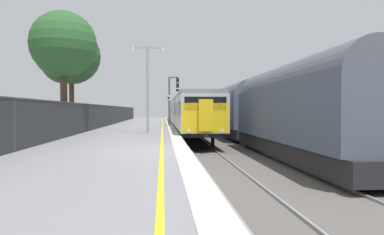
{
  "coord_description": "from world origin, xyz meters",
  "views": [
    {
      "loc": [
        -0.31,
        -12.61,
        1.46
      ],
      "look_at": [
        1.52,
        9.35,
        1.0
      ],
      "focal_mm": 32.83,
      "sensor_mm": 36.0,
      "label": 1
    }
  ],
  "objects_px": {
    "background_tree_left": "(69,57)",
    "speed_limit_sign": "(169,106)",
    "signal_gantry": "(172,95)",
    "platform_lamp_mid": "(148,82)",
    "background_tree_centre": "(62,47)",
    "commuter_train_at_platform": "(183,112)",
    "freight_train_adjacent_track": "(233,109)"
  },
  "relations": [
    {
      "from": "platform_lamp_mid",
      "to": "background_tree_left",
      "type": "xyz_separation_m",
      "value": [
        -6.6,
        7.17,
        2.49
      ]
    },
    {
      "from": "freight_train_adjacent_track",
      "to": "background_tree_left",
      "type": "height_order",
      "value": "background_tree_left"
    },
    {
      "from": "commuter_train_at_platform",
      "to": "platform_lamp_mid",
      "type": "bearing_deg",
      "value": -99.97
    },
    {
      "from": "commuter_train_at_platform",
      "to": "speed_limit_sign",
      "type": "distance_m",
      "value": 7.53
    },
    {
      "from": "freight_train_adjacent_track",
      "to": "signal_gantry",
      "type": "relative_size",
      "value": 9.3
    },
    {
      "from": "freight_train_adjacent_track",
      "to": "speed_limit_sign",
      "type": "height_order",
      "value": "freight_train_adjacent_track"
    },
    {
      "from": "platform_lamp_mid",
      "to": "background_tree_left",
      "type": "height_order",
      "value": "background_tree_left"
    },
    {
      "from": "speed_limit_sign",
      "to": "background_tree_left",
      "type": "height_order",
      "value": "background_tree_left"
    },
    {
      "from": "signal_gantry",
      "to": "platform_lamp_mid",
      "type": "bearing_deg",
      "value": -97.62
    },
    {
      "from": "commuter_train_at_platform",
      "to": "background_tree_left",
      "type": "height_order",
      "value": "background_tree_left"
    },
    {
      "from": "speed_limit_sign",
      "to": "platform_lamp_mid",
      "type": "bearing_deg",
      "value": -97.25
    },
    {
      "from": "signal_gantry",
      "to": "background_tree_centre",
      "type": "xyz_separation_m",
      "value": [
        -7.28,
        -12.99,
        2.41
      ]
    },
    {
      "from": "freight_train_adjacent_track",
      "to": "background_tree_centre",
      "type": "height_order",
      "value": "background_tree_centre"
    },
    {
      "from": "background_tree_centre",
      "to": "freight_train_adjacent_track",
      "type": "bearing_deg",
      "value": 35.23
    },
    {
      "from": "commuter_train_at_platform",
      "to": "speed_limit_sign",
      "type": "bearing_deg",
      "value": -104.24
    },
    {
      "from": "commuter_train_at_platform",
      "to": "freight_train_adjacent_track",
      "type": "height_order",
      "value": "freight_train_adjacent_track"
    },
    {
      "from": "commuter_train_at_platform",
      "to": "background_tree_left",
      "type": "xyz_separation_m",
      "value": [
        -9.93,
        -11.8,
        4.44
      ]
    },
    {
      "from": "commuter_train_at_platform",
      "to": "background_tree_left",
      "type": "distance_m",
      "value": 16.05
    },
    {
      "from": "background_tree_left",
      "to": "background_tree_centre",
      "type": "distance_m",
      "value": 6.34
    },
    {
      "from": "background_tree_centre",
      "to": "commuter_train_at_platform",
      "type": "bearing_deg",
      "value": 64.11
    },
    {
      "from": "signal_gantry",
      "to": "speed_limit_sign",
      "type": "distance_m",
      "value": 2.56
    },
    {
      "from": "platform_lamp_mid",
      "to": "background_tree_left",
      "type": "bearing_deg",
      "value": 132.63
    },
    {
      "from": "commuter_train_at_platform",
      "to": "freight_train_adjacent_track",
      "type": "xyz_separation_m",
      "value": [
        4.0,
        -9.01,
        0.3
      ]
    },
    {
      "from": "freight_train_adjacent_track",
      "to": "signal_gantry",
      "type": "bearing_deg",
      "value": 143.91
    },
    {
      "from": "background_tree_left",
      "to": "background_tree_centre",
      "type": "xyz_separation_m",
      "value": [
        1.18,
        -6.22,
        -0.26
      ]
    },
    {
      "from": "signal_gantry",
      "to": "platform_lamp_mid",
      "type": "xyz_separation_m",
      "value": [
        -1.87,
        -13.94,
        0.18
      ]
    },
    {
      "from": "background_tree_left",
      "to": "speed_limit_sign",
      "type": "bearing_deg",
      "value": 29.25
    },
    {
      "from": "signal_gantry",
      "to": "background_tree_centre",
      "type": "relative_size",
      "value": 0.63
    },
    {
      "from": "signal_gantry",
      "to": "background_tree_left",
      "type": "relative_size",
      "value": 0.59
    },
    {
      "from": "speed_limit_sign",
      "to": "background_tree_left",
      "type": "bearing_deg",
      "value": -150.75
    },
    {
      "from": "signal_gantry",
      "to": "commuter_train_at_platform",
      "type": "bearing_deg",
      "value": 73.72
    },
    {
      "from": "commuter_train_at_platform",
      "to": "platform_lamp_mid",
      "type": "xyz_separation_m",
      "value": [
        -3.33,
        -18.97,
        1.95
      ]
    }
  ]
}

